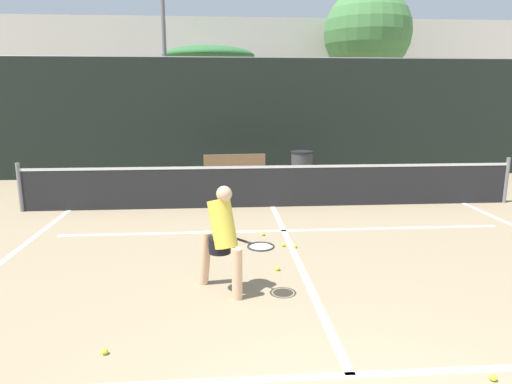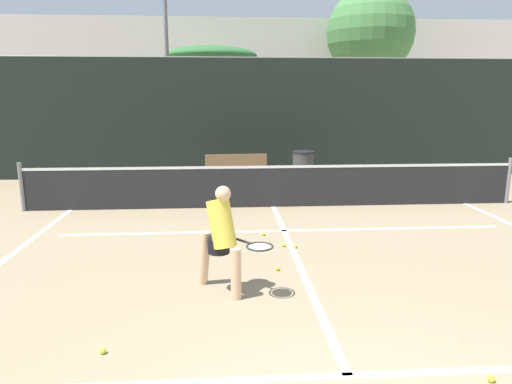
{
  "view_description": "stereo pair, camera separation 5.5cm",
  "coord_description": "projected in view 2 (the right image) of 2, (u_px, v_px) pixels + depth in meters",
  "views": [
    {
      "loc": [
        -1.14,
        -2.25,
        2.51
      ],
      "look_at": [
        -0.59,
        4.97,
        0.95
      ],
      "focal_mm": 32.0,
      "sensor_mm": 36.0,
      "label": 1
    },
    {
      "loc": [
        -1.09,
        -2.25,
        2.51
      ],
      "look_at": [
        -0.59,
        4.97,
        0.95
      ],
      "focal_mm": 32.0,
      "sensor_mm": 36.0,
      "label": 2
    }
  ],
  "objects": [
    {
      "name": "tennis_ball_scattered_3",
      "position": [
        277.0,
        268.0,
        6.61
      ],
      "size": [
        0.07,
        0.07,
        0.07
      ],
      "primitive_type": "sphere",
      "color": "#D1E033",
      "rests_on": "ground"
    },
    {
      "name": "trash_bin",
      "position": [
        303.0,
        168.0,
        12.87
      ],
      "size": [
        0.62,
        0.62,
        0.94
      ],
      "color": "#3F3F42",
      "rests_on": "ground"
    },
    {
      "name": "courtside_bench",
      "position": [
        237.0,
        168.0,
        12.73
      ],
      "size": [
        1.76,
        0.51,
        0.86
      ],
      "rotation": [
        0.0,
        0.0,
        0.07
      ],
      "color": "olive",
      "rests_on": "ground"
    },
    {
      "name": "court_sideline_left",
      "position": [
        2.0,
        262.0,
        6.95
      ],
      "size": [
        0.1,
        7.38,
        0.01
      ],
      "primitive_type": "cube",
      "color": "white",
      "rests_on": "ground"
    },
    {
      "name": "court_center_mark",
      "position": [
        295.0,
        255.0,
        7.25
      ],
      "size": [
        0.1,
        6.38,
        0.01
      ],
      "primitive_type": "cube",
      "color": "white",
      "rests_on": "ground"
    },
    {
      "name": "court_baseline_near",
      "position": [
        348.0,
        376.0,
        4.14
      ],
      "size": [
        11.0,
        0.1,
        0.01
      ],
      "primitive_type": "cube",
      "color": "white",
      "rests_on": "ground"
    },
    {
      "name": "player_practicing",
      "position": [
        222.0,
        236.0,
        5.74
      ],
      "size": [
        1.07,
        0.84,
        1.42
      ],
      "rotation": [
        0.0,
        0.0,
        -0.85
      ],
      "color": "#DBAD84",
      "rests_on": "ground"
    },
    {
      "name": "tennis_ball_scattered_6",
      "position": [
        491.0,
        379.0,
        4.05
      ],
      "size": [
        0.07,
        0.07,
        0.07
      ],
      "primitive_type": "sphere",
      "color": "#D1E033",
      "rests_on": "ground"
    },
    {
      "name": "net",
      "position": [
        274.0,
        185.0,
        10.25
      ],
      "size": [
        11.09,
        0.09,
        1.07
      ],
      "color": "slate",
      "rests_on": "ground"
    },
    {
      "name": "tennis_ball_scattered_4",
      "position": [
        284.0,
        245.0,
        7.65
      ],
      "size": [
        0.07,
        0.07,
        0.07
      ],
      "primitive_type": "sphere",
      "color": "#D1E033",
      "rests_on": "ground"
    },
    {
      "name": "tennis_ball_scattered_5",
      "position": [
        103.0,
        351.0,
        4.49
      ],
      "size": [
        0.07,
        0.07,
        0.07
      ],
      "primitive_type": "sphere",
      "color": "#D1E033",
      "rests_on": "ground"
    },
    {
      "name": "building_far",
      "position": [
        243.0,
        80.0,
        26.28
      ],
      "size": [
        36.0,
        2.4,
        6.56
      ],
      "primitive_type": "cube",
      "color": "beige",
      "rests_on": "ground"
    },
    {
      "name": "tree_mid",
      "position": [
        211.0,
        57.0,
        21.1
      ],
      "size": [
        4.26,
        4.26,
        4.68
      ],
      "color": "brown",
      "rests_on": "ground"
    },
    {
      "name": "court_service_line",
      "position": [
        284.0,
        231.0,
        8.54
      ],
      "size": [
        8.25,
        0.1,
        0.01
      ],
      "primitive_type": "cube",
      "color": "white",
      "rests_on": "ground"
    },
    {
      "name": "tree_west",
      "position": [
        370.0,
        33.0,
        23.11
      ],
      "size": [
        4.42,
        4.42,
        7.78
      ],
      "color": "brown",
      "rests_on": "ground"
    },
    {
      "name": "tennis_ball_scattered_2",
      "position": [
        295.0,
        246.0,
        7.58
      ],
      "size": [
        0.07,
        0.07,
        0.07
      ],
      "primitive_type": "sphere",
      "color": "#D1E033",
      "rests_on": "ground"
    },
    {
      "name": "parked_car",
      "position": [
        287.0,
        148.0,
        16.4
      ],
      "size": [
        1.79,
        4.31,
        1.43
      ],
      "color": "navy",
      "rests_on": "ground"
    },
    {
      "name": "tennis_ball_scattered_0",
      "position": [
        263.0,
        234.0,
        8.24
      ],
      "size": [
        0.07,
        0.07,
        0.07
      ],
      "primitive_type": "sphere",
      "color": "#D1E033",
      "rests_on": "ground"
    },
    {
      "name": "fence_back",
      "position": [
        260.0,
        119.0,
        13.78
      ],
      "size": [
        24.0,
        0.06,
        3.58
      ],
      "color": "black",
      "rests_on": "ground"
    }
  ]
}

